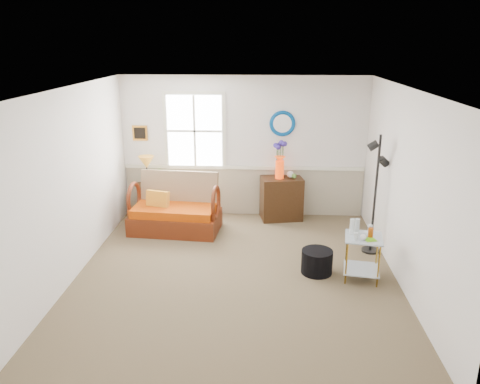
{
  "coord_description": "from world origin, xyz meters",
  "views": [
    {
      "loc": [
        0.37,
        -5.96,
        3.17
      ],
      "look_at": [
        0.04,
        0.42,
        1.1
      ],
      "focal_mm": 35.0,
      "sensor_mm": 36.0,
      "label": 1
    }
  ],
  "objects_px": {
    "side_table": "(362,258)",
    "floor_lamp": "(375,195)",
    "cabinet": "(281,198)",
    "loveseat": "(175,204)",
    "ottoman": "(317,262)",
    "lamp_stand": "(148,200)"
  },
  "relations": [
    {
      "from": "cabinet",
      "to": "ottoman",
      "type": "xyz_separation_m",
      "value": [
        0.44,
        -2.14,
        -0.22
      ]
    },
    {
      "from": "cabinet",
      "to": "loveseat",
      "type": "bearing_deg",
      "value": -169.95
    },
    {
      "from": "loveseat",
      "to": "cabinet",
      "type": "distance_m",
      "value": 1.98
    },
    {
      "from": "side_table",
      "to": "floor_lamp",
      "type": "distance_m",
      "value": 1.14
    },
    {
      "from": "floor_lamp",
      "to": "ottoman",
      "type": "bearing_deg",
      "value": -135.58
    },
    {
      "from": "lamp_stand",
      "to": "ottoman",
      "type": "xyz_separation_m",
      "value": [
        2.94,
        -2.13,
        -0.15
      ]
    },
    {
      "from": "lamp_stand",
      "to": "floor_lamp",
      "type": "xyz_separation_m",
      "value": [
        3.86,
        -1.37,
        0.62
      ]
    },
    {
      "from": "loveseat",
      "to": "cabinet",
      "type": "height_order",
      "value": "loveseat"
    },
    {
      "from": "ottoman",
      "to": "lamp_stand",
      "type": "bearing_deg",
      "value": 144.1
    },
    {
      "from": "loveseat",
      "to": "side_table",
      "type": "relative_size",
      "value": 2.4
    },
    {
      "from": "cabinet",
      "to": "side_table",
      "type": "relative_size",
      "value": 1.26
    },
    {
      "from": "loveseat",
      "to": "ottoman",
      "type": "bearing_deg",
      "value": -27.21
    },
    {
      "from": "lamp_stand",
      "to": "floor_lamp",
      "type": "distance_m",
      "value": 4.14
    },
    {
      "from": "loveseat",
      "to": "lamp_stand",
      "type": "distance_m",
      "value": 0.94
    },
    {
      "from": "floor_lamp",
      "to": "ottoman",
      "type": "height_order",
      "value": "floor_lamp"
    },
    {
      "from": "loveseat",
      "to": "lamp_stand",
      "type": "bearing_deg",
      "value": 138.62
    },
    {
      "from": "lamp_stand",
      "to": "loveseat",
      "type": "bearing_deg",
      "value": -46.49
    },
    {
      "from": "ottoman",
      "to": "floor_lamp",
      "type": "bearing_deg",
      "value": 39.49
    },
    {
      "from": "loveseat",
      "to": "cabinet",
      "type": "relative_size",
      "value": 1.91
    },
    {
      "from": "loveseat",
      "to": "cabinet",
      "type": "xyz_separation_m",
      "value": [
        1.86,
        0.68,
        -0.1
      ]
    },
    {
      "from": "ottoman",
      "to": "loveseat",
      "type": "bearing_deg",
      "value": 147.68
    },
    {
      "from": "side_table",
      "to": "floor_lamp",
      "type": "relative_size",
      "value": 0.34
    }
  ]
}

